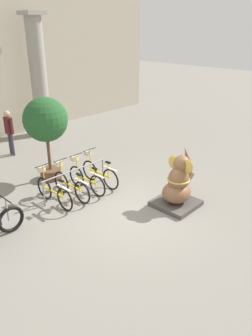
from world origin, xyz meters
The scene contains 10 objects.
ground_plane centered at (0.00, 0.00, 0.00)m, with size 60.00×60.00×0.00m, color gray.
column_right centered at (2.33, 7.60, 2.62)m, with size 0.88×0.88×5.16m.
bike_rack centered at (-0.32, 1.95, 0.56)m, with size 2.32×0.05×0.77m.
bicycle_0 centered at (-1.18, 1.86, 0.41)m, with size 0.48×1.64×1.08m.
bicycle_1 centered at (-0.61, 1.82, 0.41)m, with size 0.48×1.64×1.08m.
bicycle_2 centered at (-0.03, 1.81, 0.41)m, with size 0.48×1.64×1.08m.
bicycle_3 centered at (0.54, 1.85, 0.41)m, with size 0.48×1.64×1.08m.
elephant_statue centered at (1.16, -0.69, 0.58)m, with size 1.12×1.12×1.71m.
person_pedestrian centered at (-0.06, 6.20, 1.05)m, with size 0.23×0.47×1.75m.
potted_tree centered at (-0.27, 3.32, 1.89)m, with size 1.37×1.37×2.68m.
Camera 1 is at (-5.66, -5.17, 4.70)m, focal length 35.00 mm.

